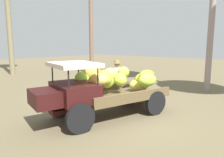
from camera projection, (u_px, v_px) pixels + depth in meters
name	position (u px, v px, depth m)	size (l,w,h in m)	color
ground_plane	(117.00, 112.00, 7.61)	(60.00, 60.00, 0.00)	#706246
truck	(100.00, 88.00, 6.95)	(4.66, 2.69, 1.85)	#361111
farmer	(117.00, 78.00, 8.88)	(0.54, 0.50, 1.73)	#505068
wooden_crate	(142.00, 96.00, 8.97)	(0.59, 0.37, 0.51)	olive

